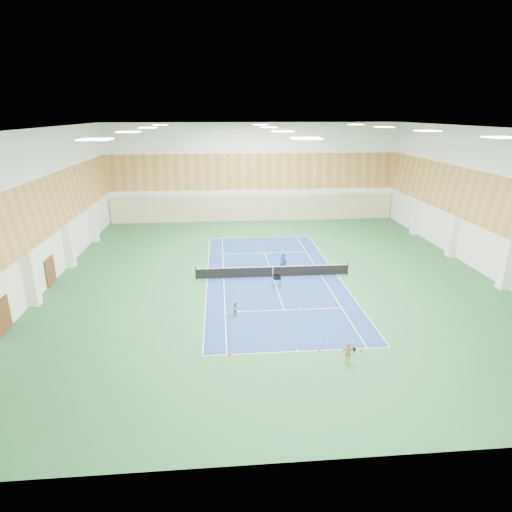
# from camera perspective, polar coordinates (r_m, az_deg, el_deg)

# --- Properties ---
(ground) EXTENTS (40.00, 40.00, 0.00)m
(ground) POSITION_cam_1_polar(r_m,az_deg,el_deg) (35.98, 2.25, -2.79)
(ground) COLOR #285E34
(ground) RESTS_ON ground
(room_shell) EXTENTS (36.00, 40.00, 12.00)m
(room_shell) POSITION_cam_1_polar(r_m,az_deg,el_deg) (34.25, 2.38, 6.59)
(room_shell) COLOR white
(room_shell) RESTS_ON ground
(wood_cladding) EXTENTS (36.00, 40.00, 8.00)m
(wood_cladding) POSITION_cam_1_polar(r_m,az_deg,el_deg) (33.89, 2.42, 9.90)
(wood_cladding) COLOR #BE8646
(wood_cladding) RESTS_ON room_shell
(ceiling_light_grid) EXTENTS (21.40, 25.40, 0.06)m
(ceiling_light_grid) POSITION_cam_1_polar(r_m,az_deg,el_deg) (33.53, 2.52, 16.54)
(ceiling_light_grid) COLOR white
(ceiling_light_grid) RESTS_ON room_shell
(court_surface) EXTENTS (10.97, 23.77, 0.01)m
(court_surface) POSITION_cam_1_polar(r_m,az_deg,el_deg) (35.98, 2.25, -2.78)
(court_surface) COLOR navy
(court_surface) RESTS_ON ground
(tennis_balls_scatter) EXTENTS (10.57, 22.77, 0.07)m
(tennis_balls_scatter) POSITION_cam_1_polar(r_m,az_deg,el_deg) (35.97, 2.25, -2.72)
(tennis_balls_scatter) COLOR #CEEF28
(tennis_balls_scatter) RESTS_ON ground
(tennis_net) EXTENTS (12.80, 0.10, 1.10)m
(tennis_net) POSITION_cam_1_polar(r_m,az_deg,el_deg) (35.79, 2.26, -1.97)
(tennis_net) COLOR black
(tennis_net) RESTS_ON ground
(back_curtain) EXTENTS (35.40, 0.16, 3.20)m
(back_curtain) POSITION_cam_1_polar(r_m,az_deg,el_deg) (54.39, -0.29, 6.38)
(back_curtain) COLOR #C6B793
(back_curtain) RESTS_ON ground
(door_left_a) EXTENTS (0.08, 1.80, 2.20)m
(door_left_a) POSITION_cam_1_polar(r_m,az_deg,el_deg) (31.11, -30.68, -6.91)
(door_left_a) COLOR #593319
(door_left_a) RESTS_ON ground
(door_left_b) EXTENTS (0.08, 1.80, 2.20)m
(door_left_b) POSITION_cam_1_polar(r_m,az_deg,el_deg) (37.89, -25.73, -1.81)
(door_left_b) COLOR #593319
(door_left_b) RESTS_ON ground
(coach) EXTENTS (0.73, 0.56, 1.78)m
(coach) POSITION_cam_1_polar(r_m,az_deg,el_deg) (36.71, 3.63, -0.89)
(coach) COLOR navy
(coach) RESTS_ON ground
(child_court) EXTENTS (0.66, 0.62, 1.08)m
(child_court) POSITION_cam_1_polar(r_m,az_deg,el_deg) (29.04, -2.69, -7.09)
(child_court) COLOR gray
(child_court) RESTS_ON ground
(child_apron) EXTENTS (0.78, 0.38, 1.29)m
(child_apron) POSITION_cam_1_polar(r_m,az_deg,el_deg) (24.44, 12.16, -12.56)
(child_apron) COLOR tan
(child_apron) RESTS_ON ground
(ball_cart) EXTENTS (0.61, 0.61, 0.99)m
(ball_cart) POSITION_cam_1_polar(r_m,az_deg,el_deg) (33.82, 2.78, -3.34)
(ball_cart) COLOR black
(ball_cart) RESTS_ON ground
(cone_svc_a) EXTENTS (0.21, 0.21, 0.23)m
(cone_svc_a) POSITION_cam_1_polar(r_m,az_deg,el_deg) (29.65, -3.45, -7.45)
(cone_svc_a) COLOR orange
(cone_svc_a) RESTS_ON ground
(cone_svc_b) EXTENTS (0.19, 0.19, 0.21)m
(cone_svc_b) POSITION_cam_1_polar(r_m,az_deg,el_deg) (29.78, 1.65, -7.31)
(cone_svc_b) COLOR #FF5F0D
(cone_svc_b) RESTS_ON ground
(cone_svc_c) EXTENTS (0.21, 0.21, 0.24)m
(cone_svc_c) POSITION_cam_1_polar(r_m,az_deg,el_deg) (30.18, 6.27, -7.04)
(cone_svc_c) COLOR orange
(cone_svc_c) RESTS_ON ground
(cone_svc_d) EXTENTS (0.19, 0.19, 0.20)m
(cone_svc_d) POSITION_cam_1_polar(r_m,az_deg,el_deg) (30.93, 10.42, -6.62)
(cone_svc_d) COLOR #E9510C
(cone_svc_d) RESTS_ON ground
(cone_base_a) EXTENTS (0.21, 0.21, 0.23)m
(cone_base_a) POSITION_cam_1_polar(r_m,az_deg,el_deg) (24.93, -3.50, -12.89)
(cone_base_a) COLOR #F94B0D
(cone_base_a) RESTS_ON ground
(cone_base_b) EXTENTS (0.19, 0.19, 0.21)m
(cone_base_b) POSITION_cam_1_polar(r_m,az_deg,el_deg) (25.54, 1.39, -12.04)
(cone_base_b) COLOR orange
(cone_base_b) RESTS_ON ground
(cone_base_c) EXTENTS (0.18, 0.18, 0.19)m
(cone_base_c) POSITION_cam_1_polar(r_m,az_deg,el_deg) (25.53, 8.47, -12.30)
(cone_base_c) COLOR #D9550B
(cone_base_c) RESTS_ON ground
(cone_base_d) EXTENTS (0.22, 0.22, 0.24)m
(cone_base_d) POSITION_cam_1_polar(r_m,az_deg,el_deg) (25.94, 13.88, -12.08)
(cone_base_d) COLOR #F2580C
(cone_base_d) RESTS_ON ground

